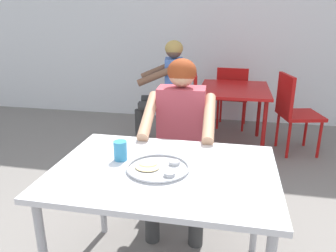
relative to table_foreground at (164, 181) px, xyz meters
The scene contains 10 objects.
table_foreground is the anchor object (origin of this frame).
thali_tray 0.09m from the table_foreground, 147.84° to the right, with size 0.33×0.33×0.03m.
drinking_cup 0.30m from the table_foreground, 166.82° to the left, with size 0.07×0.07×0.11m.
chair_foreground 0.89m from the table_foreground, 92.24° to the left, with size 0.44×0.43×0.86m.
diner_foreground 0.66m from the table_foreground, 92.19° to the left, with size 0.51×0.57×1.21m.
table_background_red 2.23m from the table_foreground, 81.13° to the left, with size 0.77×0.93×0.71m.
chair_red_left 2.28m from the table_foreground, 95.75° to the left, with size 0.48×0.49×0.84m.
chair_red_right 2.38m from the table_foreground, 65.29° to the left, with size 0.51×0.51×0.89m.
chair_red_far 2.88m from the table_foreground, 83.62° to the left, with size 0.45×0.44×0.84m.
patron_background 2.23m from the table_foreground, 101.50° to the left, with size 0.60×0.56×1.22m.
Camera 1 is at (0.25, -1.52, 1.50)m, focal length 35.00 mm.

